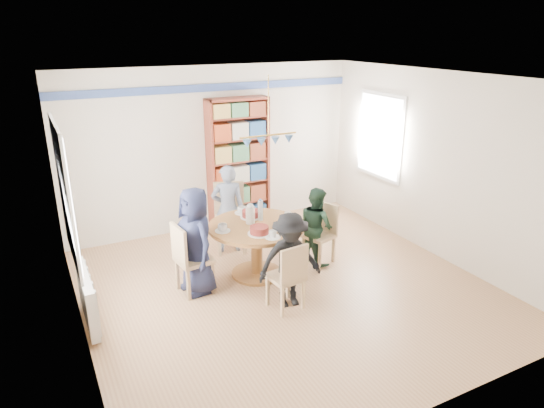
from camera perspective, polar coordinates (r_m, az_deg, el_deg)
ground at (r=6.51m, az=1.63°, el=-9.80°), size 5.00×5.00×0.00m
room_shell at (r=6.51m, az=-3.94°, el=5.85°), size 5.00×5.00×5.00m
radiator at (r=5.99m, az=-20.91°, el=-10.24°), size 0.12×1.00×0.60m
dining_table at (r=6.59m, az=-1.84°, el=-3.99°), size 1.30×1.30×0.75m
chair_left at (r=6.25m, az=-9.86°, el=-6.05°), size 0.46×0.46×0.95m
chair_right at (r=7.06m, az=5.92°, el=-3.07°), size 0.49×0.49×0.87m
chair_far at (r=7.43m, az=-4.98°, el=-1.10°), size 0.58×0.58×1.04m
chair_near at (r=5.82m, az=2.03°, el=-8.27°), size 0.43×0.43×0.87m
person_left at (r=6.21m, az=-8.94°, el=-4.30°), size 0.55×0.75×1.41m
person_right at (r=6.98m, az=5.21°, el=-2.55°), size 0.48×0.59×1.14m
person_far at (r=7.31m, az=-5.21°, el=-0.56°), size 0.57×0.45×1.36m
person_near at (r=5.87m, az=2.11°, el=-6.64°), size 0.84×0.57×1.21m
bookshelf at (r=8.21m, az=-3.98°, el=4.68°), size 1.04×0.31×2.19m
tableware at (r=6.50m, az=-2.16°, el=-1.85°), size 1.17×1.17×0.31m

